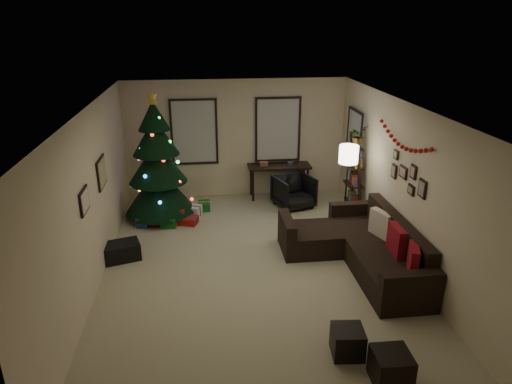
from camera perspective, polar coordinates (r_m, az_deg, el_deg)
floor at (r=7.85m, az=-0.20°, el=-9.47°), size 7.00×7.00×0.00m
ceiling at (r=6.89m, az=-0.23°, el=10.28°), size 7.00×7.00×0.00m
wall_back at (r=10.59m, az=-2.45°, el=6.58°), size 5.00×0.00×5.00m
wall_front at (r=4.23m, az=5.61°, el=-17.52°), size 5.00×0.00×5.00m
wall_left at (r=7.42m, az=-19.77°, el=-1.07°), size 0.00×7.00×7.00m
wall_right at (r=7.93m, az=18.03°, el=0.56°), size 0.00×7.00×7.00m
window_back_left at (r=10.48m, az=-7.68°, el=7.39°), size 1.05×0.06×1.50m
window_back_right at (r=10.62m, az=2.71°, el=7.74°), size 1.05×0.06×1.50m
window_right_wall at (r=10.14m, az=12.13°, el=6.36°), size 0.06×0.90×1.30m
christmas_tree at (r=9.58m, az=-12.11°, el=3.06°), size 1.44×1.44×2.68m
presents at (r=9.72m, az=-10.42°, el=-2.83°), size 1.50×1.06×0.30m
sofa at (r=8.09m, az=12.94°, el=-6.77°), size 1.92×2.78×0.88m
pillow_red_a at (r=7.17m, az=18.91°, el=-8.00°), size 0.26×0.46×0.45m
pillow_red_b at (r=7.66m, az=16.99°, el=-5.84°), size 0.14×0.49×0.49m
pillow_cream at (r=8.21m, az=15.22°, el=-3.89°), size 0.28×0.49×0.47m
ottoman_near at (r=6.13m, az=11.28°, el=-17.73°), size 0.42×0.42×0.37m
ottoman_far at (r=5.86m, az=16.38°, el=-20.17°), size 0.43×0.43×0.40m
desk at (r=10.62m, az=2.89°, el=2.87°), size 1.43×0.51×0.77m
desk_chair at (r=10.16m, az=4.71°, el=0.07°), size 0.88×0.85×0.73m
bookshelf at (r=9.67m, az=12.11°, el=1.63°), size 0.30×0.52×1.76m
potted_plant at (r=9.40m, az=12.56°, el=7.22°), size 0.61×0.60×0.51m
floor_lamp at (r=8.89m, az=11.36°, el=3.91°), size 0.36×0.36×1.71m
art_map at (r=8.12m, az=-18.60°, el=2.31°), size 0.04×0.60×0.50m
art_abstract at (r=6.95m, az=-20.53°, el=-1.04°), size 0.04×0.45×0.35m
gallery at (r=7.79m, az=18.29°, el=1.89°), size 0.03×1.25×0.54m
garland at (r=7.85m, az=17.77°, el=6.20°), size 0.08×1.90×0.30m
stocking_left at (r=10.57m, az=-3.26°, el=7.70°), size 0.20×0.05×0.36m
stocking_right at (r=10.68m, az=-1.48°, el=7.19°), size 0.20×0.05×0.36m
storage_bin at (r=8.40m, az=-16.32°, el=-7.05°), size 0.70×0.57×0.31m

